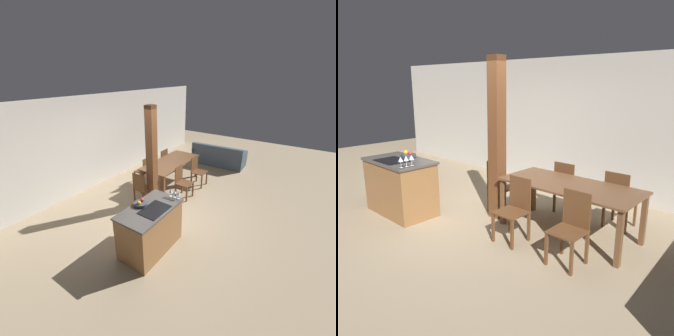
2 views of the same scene
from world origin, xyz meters
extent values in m
plane|color=#9E896B|center=(0.00, 0.00, 0.00)|extent=(16.00, 16.00, 0.00)
cube|color=beige|center=(0.00, 2.61, 1.35)|extent=(11.20, 0.08, 2.70)
cube|color=olive|center=(-1.14, -0.56, 0.45)|extent=(1.24, 0.68, 0.90)
cube|color=#4C4742|center=(-1.14, -0.56, 0.92)|extent=(1.28, 0.72, 0.04)
cube|color=black|center=(-1.14, -0.68, 0.94)|extent=(0.56, 0.40, 0.01)
cylinder|color=#383D47|center=(-1.16, -0.36, 0.97)|extent=(0.26, 0.26, 0.05)
sphere|color=red|center=(-1.11, -0.36, 1.02)|extent=(0.07, 0.07, 0.07)
sphere|color=gold|center=(-1.22, -0.38, 1.02)|extent=(0.08, 0.08, 0.08)
cylinder|color=silver|center=(-0.58, -0.84, 0.95)|extent=(0.06, 0.06, 0.00)
cylinder|color=silver|center=(-0.58, -0.84, 1.00)|extent=(0.01, 0.01, 0.09)
cone|color=silver|center=(-0.58, -0.84, 1.08)|extent=(0.08, 0.08, 0.07)
cylinder|color=silver|center=(-0.58, -0.75, 0.95)|extent=(0.06, 0.06, 0.00)
cylinder|color=silver|center=(-0.58, -0.75, 1.00)|extent=(0.01, 0.01, 0.09)
cone|color=silver|center=(-0.58, -0.75, 1.08)|extent=(0.08, 0.08, 0.07)
cylinder|color=silver|center=(-0.58, -0.66, 0.95)|extent=(0.06, 0.06, 0.00)
cylinder|color=silver|center=(-0.58, -0.66, 1.00)|extent=(0.01, 0.01, 0.09)
cone|color=silver|center=(-0.58, -0.66, 1.08)|extent=(0.08, 0.08, 0.07)
cube|color=brown|center=(1.43, 0.65, 0.75)|extent=(2.03, 0.91, 0.03)
cube|color=brown|center=(0.48, 0.26, 0.37)|extent=(0.07, 0.07, 0.74)
cube|color=brown|center=(2.38, 0.26, 0.37)|extent=(0.07, 0.07, 0.74)
cube|color=brown|center=(0.48, 1.04, 0.37)|extent=(0.07, 0.07, 0.74)
cube|color=brown|center=(2.38, 1.04, 0.37)|extent=(0.07, 0.07, 0.74)
cube|color=brown|center=(0.97, -0.10, 0.44)|extent=(0.40, 0.40, 0.02)
cube|color=brown|center=(0.97, 0.09, 0.68)|extent=(0.38, 0.02, 0.46)
cube|color=brown|center=(0.79, -0.28, 0.21)|extent=(0.04, 0.04, 0.43)
cube|color=brown|center=(1.15, -0.28, 0.21)|extent=(0.04, 0.04, 0.43)
cube|color=brown|center=(0.79, 0.08, 0.21)|extent=(0.04, 0.04, 0.43)
cube|color=brown|center=(1.15, 0.08, 0.21)|extent=(0.04, 0.04, 0.43)
cube|color=brown|center=(1.88, -0.10, 0.44)|extent=(0.40, 0.40, 0.02)
cube|color=brown|center=(1.88, 0.09, 0.68)|extent=(0.38, 0.02, 0.46)
cube|color=brown|center=(1.71, -0.28, 0.21)|extent=(0.04, 0.04, 0.43)
cube|color=brown|center=(2.06, -0.28, 0.21)|extent=(0.04, 0.04, 0.43)
cube|color=brown|center=(1.71, 0.08, 0.21)|extent=(0.04, 0.04, 0.43)
cube|color=brown|center=(2.06, 0.08, 0.21)|extent=(0.04, 0.04, 0.43)
cube|color=brown|center=(0.97, 1.41, 0.44)|extent=(0.40, 0.40, 0.02)
cube|color=brown|center=(0.97, 1.22, 0.68)|extent=(0.38, 0.02, 0.46)
cube|color=brown|center=(1.15, 1.58, 0.21)|extent=(0.04, 0.04, 0.43)
cube|color=brown|center=(0.79, 1.58, 0.21)|extent=(0.04, 0.04, 0.43)
cube|color=brown|center=(1.15, 1.23, 0.21)|extent=(0.04, 0.04, 0.43)
cube|color=brown|center=(0.79, 1.23, 0.21)|extent=(0.04, 0.04, 0.43)
cube|color=brown|center=(1.88, 1.41, 0.44)|extent=(0.40, 0.40, 0.02)
cube|color=brown|center=(1.88, 1.22, 0.68)|extent=(0.38, 0.02, 0.46)
cube|color=brown|center=(2.06, 1.58, 0.21)|extent=(0.04, 0.04, 0.43)
cube|color=brown|center=(1.71, 1.58, 0.21)|extent=(0.04, 0.04, 0.43)
cube|color=brown|center=(2.06, 1.23, 0.21)|extent=(0.04, 0.04, 0.43)
cube|color=brown|center=(1.71, 1.23, 0.21)|extent=(0.04, 0.04, 0.43)
cube|color=brown|center=(0.11, 0.65, 0.44)|extent=(0.40, 0.40, 0.02)
cube|color=brown|center=(-0.08, 0.65, 0.68)|extent=(0.02, 0.38, 0.46)
cube|color=brown|center=(0.29, 0.48, 0.21)|extent=(0.04, 0.04, 0.43)
cube|color=brown|center=(0.29, 0.83, 0.21)|extent=(0.04, 0.04, 0.43)
cube|color=brown|center=(-0.06, 0.48, 0.21)|extent=(0.04, 0.04, 0.43)
cube|color=brown|center=(-0.06, 0.83, 0.21)|extent=(0.04, 0.04, 0.43)
cube|color=#3D4C5B|center=(3.89, 0.07, 0.22)|extent=(0.89, 1.95, 0.44)
cube|color=#3D4C5B|center=(3.57, 0.06, 0.62)|extent=(0.24, 1.93, 0.36)
cube|color=#3D4C5B|center=(3.93, -0.82, 0.29)|extent=(0.82, 0.17, 0.58)
cube|color=#3D4C5B|center=(3.86, 0.96, 0.29)|extent=(0.82, 0.17, 0.58)
cube|color=brown|center=(0.21, 0.42, 1.29)|extent=(0.21, 0.21, 2.59)
camera|label=1|loc=(-3.89, -2.83, 3.26)|focal=24.00mm
camera|label=2|loc=(3.79, -3.28, 2.17)|focal=35.00mm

